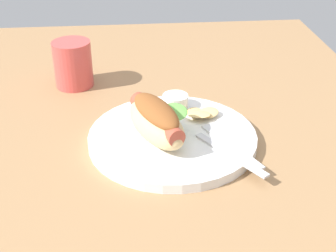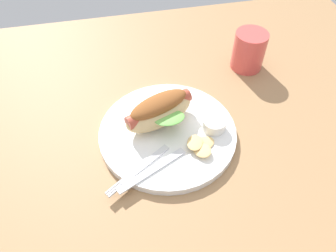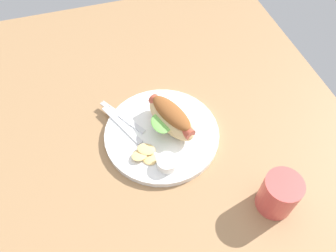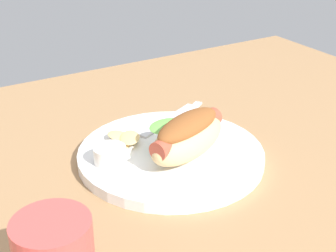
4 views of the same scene
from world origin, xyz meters
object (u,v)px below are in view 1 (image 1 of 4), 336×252
at_px(sauce_ramekin, 175,101).
at_px(plate, 172,138).
at_px(hot_dog, 156,120).
at_px(fork, 229,153).
at_px(chips_pile, 201,113).
at_px(drinking_cup, 73,64).
at_px(knife, 231,146).

bearing_deg(sauce_ramekin, plate, 171.18).
bearing_deg(hot_dog, sauce_ramekin, 135.68).
distance_m(fork, chips_pile, 0.12).
bearing_deg(sauce_ramekin, fork, -157.88).
height_order(fork, drinking_cup, drinking_cup).
relative_size(hot_dog, fork, 1.25).
bearing_deg(hot_dog, drinking_cup, -171.00).
height_order(sauce_ramekin, drinking_cup, drinking_cup).
distance_m(plate, knife, 0.10).
xyz_separation_m(plate, hot_dog, (-0.01, 0.03, 0.04)).
bearing_deg(knife, hot_dog, -132.95).
bearing_deg(fork, chips_pile, 158.02).
xyz_separation_m(hot_dog, knife, (-0.04, -0.11, -0.03)).
relative_size(plate, knife, 1.89).
bearing_deg(drinking_cup, chips_pile, -128.35).
bearing_deg(hot_dog, fork, 39.75).
xyz_separation_m(sauce_ramekin, fork, (-0.16, -0.06, -0.01)).
relative_size(knife, chips_pile, 2.17).
bearing_deg(drinking_cup, fork, -139.88).
xyz_separation_m(sauce_ramekin, drinking_cup, (0.14, 0.19, 0.02)).
bearing_deg(chips_pile, drinking_cup, 51.65).
bearing_deg(plate, knife, -118.69).
bearing_deg(knife, drinking_cup, -162.35).
bearing_deg(hot_dog, plate, 89.94).
distance_m(plate, hot_dog, 0.05).
relative_size(hot_dog, sauce_ramekin, 3.50).
bearing_deg(fork, hot_dog, -151.56).
relative_size(hot_dog, chips_pile, 2.40).
height_order(hot_dog, sauce_ramekin, hot_dog).
bearing_deg(fork, sauce_ramekin, 168.66).
bearing_deg(drinking_cup, hot_dog, -148.85).
height_order(fork, chips_pile, chips_pile).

